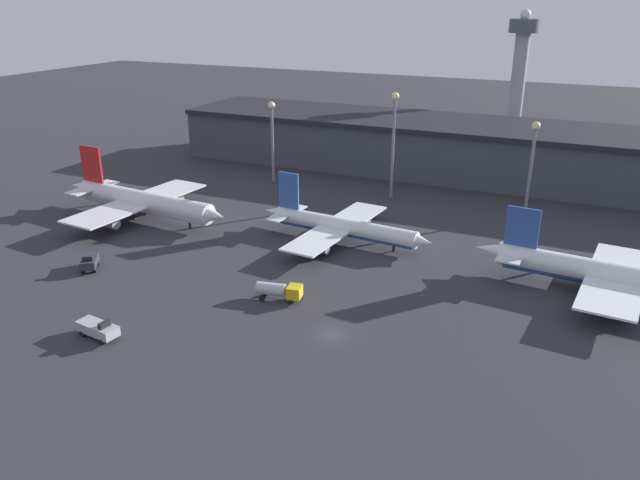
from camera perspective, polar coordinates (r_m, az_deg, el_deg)
ground at (r=90.81m, az=1.14°, el=-8.66°), size 600.00×600.00×0.00m
terminal_building at (r=172.43m, az=13.70°, el=8.03°), size 162.37×29.52×14.14m
airplane_0 at (r=140.53m, az=-15.94°, el=3.39°), size 44.58×35.29×14.36m
airplane_1 at (r=123.08m, az=1.99°, el=1.24°), size 37.18×32.12×12.27m
airplane_2 at (r=110.69m, az=26.24°, el=-3.20°), size 49.62×29.68×12.58m
service_vehicle_0 at (r=94.93m, az=-19.64°, el=-7.64°), size 6.88×3.44×2.94m
service_vehicle_1 at (r=118.15m, az=-20.32°, el=-1.88°), size 4.99×5.72×2.94m
service_vehicle_4 at (r=100.05m, az=-3.75°, el=-4.61°), size 7.64×3.79×2.76m
lamp_post_0 at (r=160.73m, az=-4.40°, el=9.96°), size 1.80×1.80×20.74m
lamp_post_1 at (r=147.70m, az=6.75°, el=9.78°), size 1.80×1.80×24.97m
lamp_post_2 at (r=142.07m, az=18.84°, el=7.34°), size 1.80×1.80×20.78m
control_tower at (r=209.96m, az=17.77°, el=14.72°), size 9.00×9.00×41.52m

